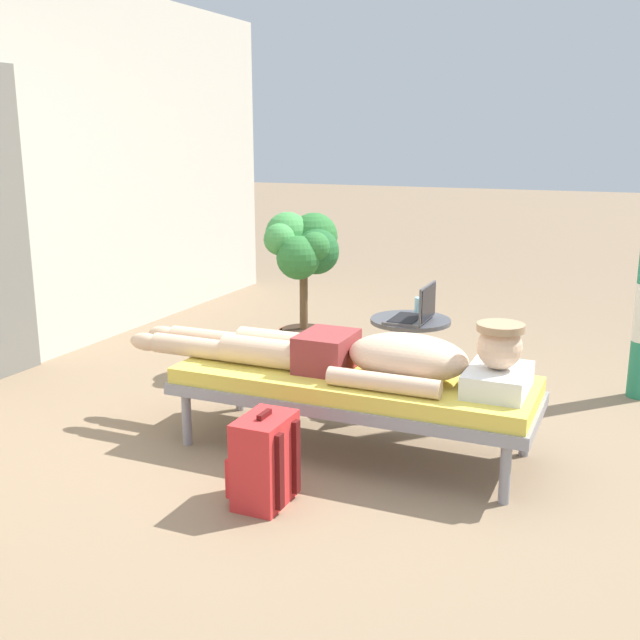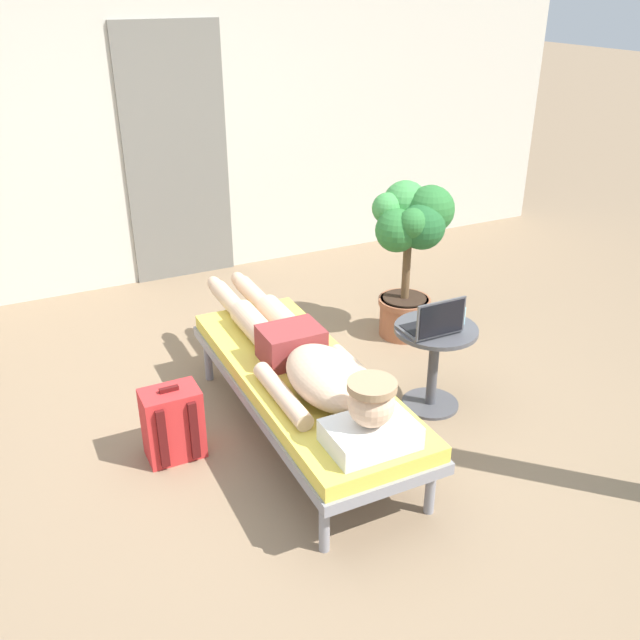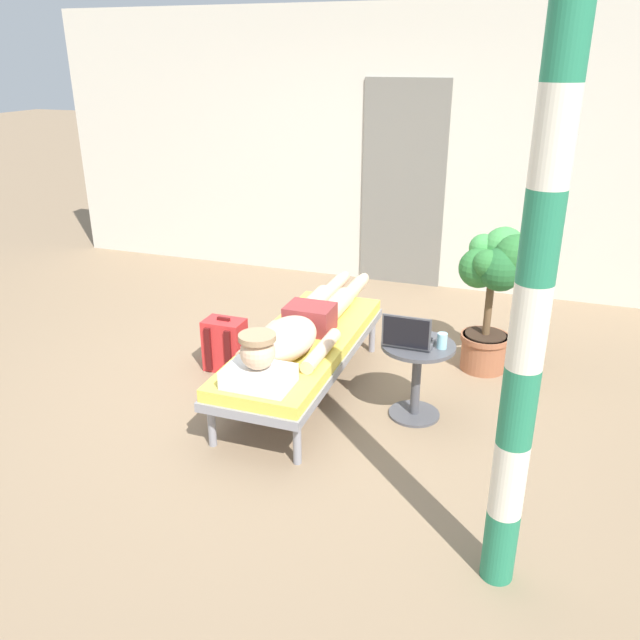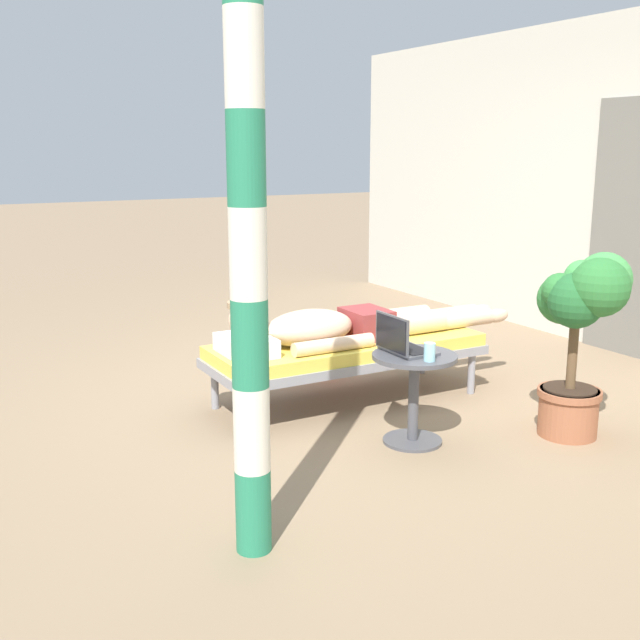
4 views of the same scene
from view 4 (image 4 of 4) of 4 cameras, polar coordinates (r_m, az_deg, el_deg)
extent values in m
plane|color=#8C7256|center=(5.22, 0.60, -5.82)|extent=(40.00, 40.00, 0.00)
cube|color=beige|center=(6.72, 22.50, 9.13)|extent=(7.60, 0.20, 2.70)
cube|color=slate|center=(6.61, 22.27, 6.22)|extent=(0.84, 0.03, 2.04)
cylinder|color=gray|center=(5.81, 7.58, -2.57)|extent=(0.05, 0.05, 0.28)
cylinder|color=gray|center=(5.39, 11.14, -3.93)|extent=(0.05, 0.05, 0.28)
cylinder|color=gray|center=(5.03, -7.79, -4.99)|extent=(0.05, 0.05, 0.28)
cylinder|color=gray|center=(4.54, -5.18, -6.91)|extent=(0.05, 0.05, 0.28)
cube|color=gray|center=(5.09, 2.02, -2.67)|extent=(0.66, 1.85, 0.06)
cube|color=#E5CC4C|center=(5.07, 2.03, -1.91)|extent=(0.64, 1.82, 0.08)
cube|color=white|center=(4.73, -5.49, -1.87)|extent=(0.40, 0.28, 0.11)
sphere|color=beige|center=(4.69, -5.53, 0.02)|extent=(0.21, 0.21, 0.21)
cylinder|color=tan|center=(4.67, -5.56, 1.16)|extent=(0.22, 0.22, 0.03)
ellipsoid|color=beige|center=(4.90, -0.79, -0.57)|extent=(0.35, 0.60, 0.23)
cylinder|color=beige|center=(5.13, -1.46, -0.77)|extent=(0.09, 0.55, 0.09)
cylinder|color=beige|center=(4.75, 1.00, -1.85)|extent=(0.09, 0.55, 0.09)
cube|color=maroon|center=(5.12, 3.45, -0.24)|extent=(0.33, 0.26, 0.19)
cylinder|color=beige|center=(5.37, 6.02, 0.12)|extent=(0.15, 0.42, 0.15)
cylinder|color=beige|center=(5.63, 9.60, 0.39)|extent=(0.11, 0.44, 0.11)
ellipsoid|color=beige|center=(5.82, 11.84, 0.64)|extent=(0.09, 0.20, 0.10)
cylinder|color=beige|center=(5.24, 7.09, -0.23)|extent=(0.15, 0.42, 0.15)
cylinder|color=beige|center=(5.50, 10.70, 0.06)|extent=(0.11, 0.44, 0.11)
ellipsoid|color=beige|center=(5.69, 12.95, 0.32)|extent=(0.09, 0.20, 0.10)
cylinder|color=#4C4C51|center=(4.51, 6.85, -8.85)|extent=(0.34, 0.34, 0.02)
cylinder|color=#4C4C51|center=(4.43, 6.94, -5.85)|extent=(0.06, 0.06, 0.48)
cylinder|color=#4C4C51|center=(4.35, 7.03, -2.70)|extent=(0.48, 0.48, 0.02)
cube|color=#4C4C51|center=(4.40, 6.57, -2.26)|extent=(0.31, 0.22, 0.02)
cube|color=black|center=(4.40, 6.68, -2.12)|extent=(0.27, 0.15, 0.00)
cube|color=#4C4C51|center=(4.30, 5.35, -1.01)|extent=(0.31, 0.01, 0.21)
cube|color=black|center=(4.30, 5.27, -1.02)|extent=(0.29, 0.00, 0.19)
cylinder|color=#99D8E5|center=(4.22, 8.12, -2.36)|extent=(0.06, 0.06, 0.10)
cube|color=red|center=(5.77, -0.26, -1.94)|extent=(0.30, 0.20, 0.40)
cube|color=red|center=(5.84, 0.77, -2.46)|extent=(0.22, 0.04, 0.18)
cube|color=#531212|center=(5.79, -1.63, -1.90)|extent=(0.04, 0.02, 0.34)
cube|color=#531212|center=(5.65, -0.85, -2.27)|extent=(0.04, 0.02, 0.34)
cube|color=#531212|center=(5.72, -0.26, 0.11)|extent=(0.10, 0.02, 0.02)
cylinder|color=#9E5B3D|center=(4.77, 17.90, -6.51)|extent=(0.34, 0.34, 0.28)
cylinder|color=#9E5B3D|center=(4.73, 18.00, -5.14)|extent=(0.37, 0.37, 0.04)
cylinder|color=#332319|center=(4.73, 18.02, -4.85)|extent=(0.31, 0.31, 0.01)
cylinder|color=brown|center=(4.66, 18.22, -2.03)|extent=(0.06, 0.06, 0.49)
sphere|color=#2D7233|center=(4.47, 20.01, 2.29)|extent=(0.33, 0.33, 0.33)
sphere|color=#429347|center=(4.65, 20.28, 2.84)|extent=(0.31, 0.31, 0.31)
sphere|color=#429347|center=(4.74, 18.85, 2.96)|extent=(0.21, 0.21, 0.21)
sphere|color=#2D7233|center=(4.66, 17.52, 1.49)|extent=(0.29, 0.29, 0.29)
sphere|color=#2D7233|center=(4.54, 17.35, 2.07)|extent=(0.20, 0.20, 0.20)
sphere|color=#23602D|center=(4.51, 18.44, 1.38)|extent=(0.31, 0.31, 0.31)
cylinder|color=#267F59|center=(3.32, -4.95, -13.83)|extent=(0.15, 0.15, 0.36)
cylinder|color=silver|center=(3.18, -5.08, -8.02)|extent=(0.15, 0.15, 0.36)
cylinder|color=#267F59|center=(3.07, -5.21, -1.73)|extent=(0.15, 0.15, 0.36)
cylinder|color=silver|center=(3.00, -5.35, 4.94)|extent=(0.15, 0.15, 0.36)
cylinder|color=#267F59|center=(2.97, -5.49, 11.82)|extent=(0.15, 0.15, 0.36)
cylinder|color=silver|center=(2.99, -5.65, 18.73)|extent=(0.15, 0.15, 0.36)
camera|label=1|loc=(7.72, -20.26, 11.45)|focal=42.43mm
camera|label=2|loc=(5.58, -34.60, 17.32)|focal=39.04mm
camera|label=3|loc=(3.05, -57.08, 18.23)|focal=36.34mm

